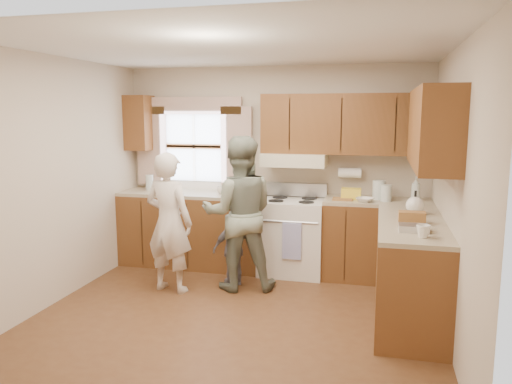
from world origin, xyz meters
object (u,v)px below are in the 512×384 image
(woman_left, at_px, (169,223))
(woman_right, at_px, (239,213))
(stove, at_px, (293,235))
(child, at_px, (234,249))

(woman_left, height_order, woman_right, woman_right)
(stove, bearing_deg, child, -134.05)
(woman_left, relative_size, child, 1.82)
(woman_right, distance_m, child, 0.45)
(stove, xyz_separation_m, woman_left, (-1.19, -0.93, 0.30))
(woman_left, xyz_separation_m, child, (0.63, 0.35, -0.34))
(woman_left, bearing_deg, child, -140.05)
(woman_left, height_order, child, woman_left)
(stove, height_order, woman_right, woman_right)
(stove, height_order, woman_left, woman_left)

